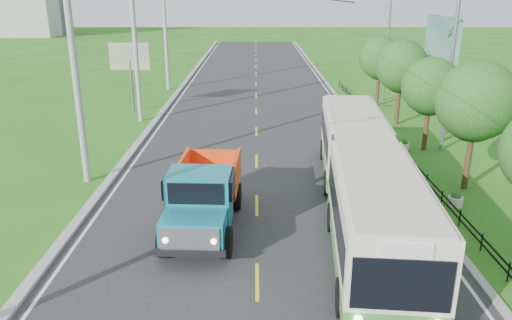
{
  "coord_description": "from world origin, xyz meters",
  "views": [
    {
      "loc": [
        -0.05,
        -13.85,
        8.82
      ],
      "look_at": [
        -0.03,
        6.56,
        1.9
      ],
      "focal_mm": 35.0,
      "sensor_mm": 36.0,
      "label": 1
    }
  ],
  "objects_px": {
    "pole_mid": "(136,49)",
    "bus": "(363,170)",
    "streetlight_mid": "(448,66)",
    "dump_truck": "(204,192)",
    "streetlight_far": "(386,42)",
    "planter_near": "(455,199)",
    "billboard_left": "(130,61)",
    "tree_fourth": "(430,89)",
    "tree_back": "(380,60)",
    "pole_far": "(166,34)",
    "planter_mid": "(403,145)",
    "tree_third": "(476,105)",
    "tree_fifth": "(401,69)",
    "billboard_right": "(441,46)",
    "pole_near": "(77,77)",
    "planter_far": "(373,113)"
  },
  "relations": [
    {
      "from": "tree_fourth",
      "to": "tree_back",
      "type": "distance_m",
      "value": 12.0
    },
    {
      "from": "streetlight_mid",
      "to": "streetlight_far",
      "type": "relative_size",
      "value": 1.0
    },
    {
      "from": "tree_fifth",
      "to": "streetlight_mid",
      "type": "relative_size",
      "value": 0.64
    },
    {
      "from": "pole_near",
      "to": "billboard_right",
      "type": "relative_size",
      "value": 1.37
    },
    {
      "from": "tree_fourth",
      "to": "billboard_right",
      "type": "relative_size",
      "value": 0.74
    },
    {
      "from": "planter_far",
      "to": "bus",
      "type": "distance_m",
      "value": 17.56
    },
    {
      "from": "tree_fifth",
      "to": "dump_truck",
      "type": "relative_size",
      "value": 0.89
    },
    {
      "from": "pole_near",
      "to": "tree_back",
      "type": "distance_m",
      "value": 24.98
    },
    {
      "from": "planter_far",
      "to": "billboard_right",
      "type": "xyz_separation_m",
      "value": [
        3.7,
        -2.0,
        5.06
      ]
    },
    {
      "from": "pole_far",
      "to": "tree_fourth",
      "type": "height_order",
      "value": "pole_far"
    },
    {
      "from": "pole_near",
      "to": "pole_mid",
      "type": "height_order",
      "value": "same"
    },
    {
      "from": "billboard_left",
      "to": "streetlight_mid",
      "type": "bearing_deg",
      "value": -26.4
    },
    {
      "from": "planter_far",
      "to": "dump_truck",
      "type": "bearing_deg",
      "value": -120.36
    },
    {
      "from": "planter_mid",
      "to": "billboard_right",
      "type": "relative_size",
      "value": 0.09
    },
    {
      "from": "planter_mid",
      "to": "billboard_left",
      "type": "bearing_deg",
      "value": 151.08
    },
    {
      "from": "tree_fifth",
      "to": "planter_near",
      "type": "relative_size",
      "value": 8.66
    },
    {
      "from": "tree_third",
      "to": "planter_mid",
      "type": "bearing_deg",
      "value": 102.1
    },
    {
      "from": "tree_third",
      "to": "planter_mid",
      "type": "distance_m",
      "value": 7.04
    },
    {
      "from": "planter_near",
      "to": "billboard_right",
      "type": "distance_m",
      "value": 15.34
    },
    {
      "from": "streetlight_mid",
      "to": "planter_mid",
      "type": "height_order",
      "value": "streetlight_mid"
    },
    {
      "from": "streetlight_far",
      "to": "planter_near",
      "type": "height_order",
      "value": "streetlight_far"
    },
    {
      "from": "tree_back",
      "to": "planter_mid",
      "type": "relative_size",
      "value": 8.21
    },
    {
      "from": "streetlight_far",
      "to": "planter_near",
      "type": "bearing_deg",
      "value": -95.3
    },
    {
      "from": "streetlight_far",
      "to": "billboard_right",
      "type": "xyz_separation_m",
      "value": [
        1.66,
        -8.0,
        0.44
      ]
    },
    {
      "from": "tree_fifth",
      "to": "bus",
      "type": "height_order",
      "value": "tree_fifth"
    },
    {
      "from": "pole_mid",
      "to": "bus",
      "type": "relative_size",
      "value": 0.58
    },
    {
      "from": "streetlight_mid",
      "to": "pole_near",
      "type": "bearing_deg",
      "value": -165.19
    },
    {
      "from": "planter_mid",
      "to": "billboard_right",
      "type": "distance_m",
      "value": 8.68
    },
    {
      "from": "tree_fourth",
      "to": "planter_mid",
      "type": "xyz_separation_m",
      "value": [
        -1.26,
        -0.14,
        -3.3
      ]
    },
    {
      "from": "planter_mid",
      "to": "pole_near",
      "type": "bearing_deg",
      "value": -163.48
    },
    {
      "from": "pole_far",
      "to": "tree_third",
      "type": "bearing_deg",
      "value": -53.91
    },
    {
      "from": "pole_far",
      "to": "tree_fourth",
      "type": "bearing_deg",
      "value": -46.15
    },
    {
      "from": "tree_fourth",
      "to": "pole_near",
      "type": "bearing_deg",
      "value": -164.16
    },
    {
      "from": "pole_near",
      "to": "streetlight_far",
      "type": "height_order",
      "value": "pole_near"
    },
    {
      "from": "streetlight_far",
      "to": "planter_mid",
      "type": "bearing_deg",
      "value": -98.3
    },
    {
      "from": "tree_fifth",
      "to": "planter_mid",
      "type": "bearing_deg",
      "value": -101.56
    },
    {
      "from": "billboard_left",
      "to": "dump_truck",
      "type": "distance_m",
      "value": 21.64
    },
    {
      "from": "planter_mid",
      "to": "billboard_right",
      "type": "xyz_separation_m",
      "value": [
        3.7,
        6.0,
        5.06
      ]
    },
    {
      "from": "planter_mid",
      "to": "bus",
      "type": "xyz_separation_m",
      "value": [
        -4.32,
        -8.94,
        1.68
      ]
    },
    {
      "from": "streetlight_mid",
      "to": "billboard_right",
      "type": "xyz_separation_m",
      "value": [
        1.66,
        6.0,
        0.44
      ]
    },
    {
      "from": "streetlight_mid",
      "to": "dump_truck",
      "type": "height_order",
      "value": "streetlight_mid"
    },
    {
      "from": "tree_third",
      "to": "streetlight_far",
      "type": "bearing_deg",
      "value": 87.73
    },
    {
      "from": "pole_far",
      "to": "tree_back",
      "type": "relative_size",
      "value": 1.82
    },
    {
      "from": "streetlight_mid",
      "to": "dump_truck",
      "type": "distance_m",
      "value": 16.61
    },
    {
      "from": "planter_far",
      "to": "streetlight_mid",
      "type": "bearing_deg",
      "value": -75.68
    },
    {
      "from": "tree_fourth",
      "to": "streetlight_far",
      "type": "height_order",
      "value": "streetlight_far"
    },
    {
      "from": "pole_far",
      "to": "tree_back",
      "type": "distance_m",
      "value": 19.43
    },
    {
      "from": "billboard_left",
      "to": "billboard_right",
      "type": "bearing_deg",
      "value": -10.4
    },
    {
      "from": "tree_back",
      "to": "pole_mid",
      "type": "bearing_deg",
      "value": -164.16
    },
    {
      "from": "tree_fourth",
      "to": "bus",
      "type": "bearing_deg",
      "value": -121.55
    }
  ]
}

